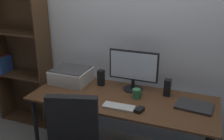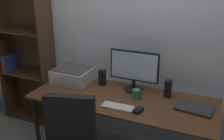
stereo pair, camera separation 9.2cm
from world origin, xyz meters
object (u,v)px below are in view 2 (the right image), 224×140
(desk, at_px, (122,105))
(printer, at_px, (73,75))
(coffee_mug, at_px, (137,94))
(speaker_right, at_px, (168,89))
(keyboard, at_px, (118,107))
(bookshelf, at_px, (27,53))
(monitor, at_px, (134,68))
(mouse, at_px, (138,110))
(speaker_left, at_px, (102,77))
(laptop, at_px, (194,108))

(desk, relative_size, printer, 4.49)
(coffee_mug, relative_size, speaker_right, 0.56)
(keyboard, relative_size, bookshelf, 0.16)
(monitor, relative_size, speaker_right, 2.97)
(desk, distance_m, mouse, 0.31)
(speaker_right, bearing_deg, desk, -152.93)
(coffee_mug, distance_m, bookshelf, 1.63)
(desk, height_order, speaker_right, speaker_right)
(mouse, bearing_deg, coffee_mug, 126.66)
(monitor, bearing_deg, keyboard, -91.22)
(monitor, relative_size, mouse, 5.26)
(keyboard, distance_m, mouse, 0.19)
(mouse, bearing_deg, bookshelf, 176.61)
(keyboard, relative_size, speaker_left, 1.71)
(mouse, relative_size, speaker_right, 0.56)
(speaker_left, xyz_separation_m, bookshelf, (-1.15, 0.15, 0.09))
(keyboard, distance_m, speaker_right, 0.55)
(keyboard, bearing_deg, speaker_left, 129.56)
(laptop, height_order, speaker_right, speaker_right)
(desk, xyz_separation_m, monitor, (0.04, 0.21, 0.32))
(coffee_mug, distance_m, printer, 0.79)
(coffee_mug, bearing_deg, bookshelf, 168.90)
(coffee_mug, distance_m, speaker_right, 0.31)
(speaker_right, bearing_deg, laptop, -28.32)
(speaker_left, height_order, speaker_right, same)
(desk, distance_m, speaker_right, 0.48)
(laptop, xyz_separation_m, printer, (-1.32, 0.10, 0.07))
(keyboard, xyz_separation_m, speaker_right, (0.36, 0.40, 0.08))
(keyboard, relative_size, laptop, 0.91)
(coffee_mug, bearing_deg, printer, 172.05)
(mouse, bearing_deg, speaker_right, 81.66)
(bookshelf, bearing_deg, speaker_left, -7.59)
(monitor, xyz_separation_m, bookshelf, (-1.50, 0.15, -0.06))
(keyboard, bearing_deg, monitor, 87.65)
(monitor, height_order, printer, monitor)
(coffee_mug, distance_m, laptop, 0.54)
(coffee_mug, xyz_separation_m, speaker_left, (-0.44, 0.16, 0.04))
(laptop, distance_m, bookshelf, 2.16)
(speaker_left, bearing_deg, monitor, 1.28)
(laptop, distance_m, speaker_left, 0.99)
(coffee_mug, relative_size, printer, 0.24)
(mouse, distance_m, speaker_left, 0.67)
(speaker_left, bearing_deg, bookshelf, 172.41)
(mouse, height_order, speaker_right, speaker_right)
(mouse, relative_size, laptop, 0.30)
(laptop, xyz_separation_m, speaker_left, (-0.98, 0.15, 0.07))
(laptop, relative_size, printer, 0.80)
(monitor, distance_m, mouse, 0.50)
(desk, bearing_deg, keyboard, -79.97)
(keyboard, bearing_deg, bookshelf, 158.50)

